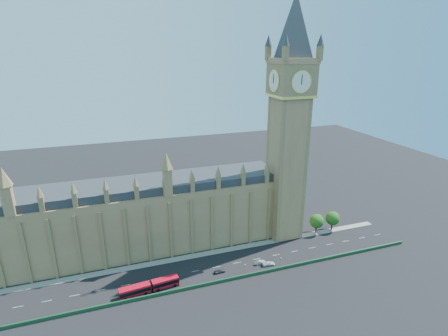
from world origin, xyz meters
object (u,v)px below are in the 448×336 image
object	(u,v)px
red_bus	(149,287)
car_silver	(260,262)
car_white	(269,264)
car_grey	(220,271)

from	to	relation	value
red_bus	car_silver	size ratio (longest dim) A/B	4.66
red_bus	car_white	distance (m)	43.11
red_bus	car_white	xyz separation A→B (m)	(43.09, 0.62, -1.06)
car_grey	car_white	distance (m)	18.33
car_grey	car_silver	size ratio (longest dim) A/B	0.96
car_silver	car_white	size ratio (longest dim) A/B	0.90
red_bus	car_grey	world-z (taller)	red_bus
red_bus	car_white	size ratio (longest dim) A/B	4.19
red_bus	car_grey	size ratio (longest dim) A/B	4.84
car_grey	red_bus	bearing A→B (deg)	91.12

